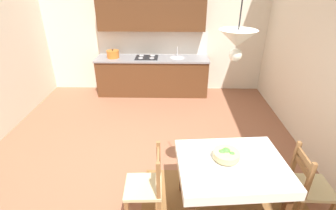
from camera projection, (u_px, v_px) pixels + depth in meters
ground_plane at (143, 172)px, 3.81m from camera, size 5.83×6.80×0.10m
wall_back at (154, 2)px, 5.65m from camera, size 5.83×0.12×4.14m
kitchen_cabinetry at (152, 59)px, 5.92m from camera, size 2.63×0.63×2.20m
dining_table at (231, 172)px, 2.85m from camera, size 1.27×1.03×0.75m
dining_chair_tv_side at (147, 186)px, 2.89m from camera, size 0.44×0.44×0.93m
dining_chair_window_side at (309, 186)px, 2.88m from camera, size 0.43×0.43×0.93m
fruit_bowl at (226, 154)px, 2.81m from camera, size 0.30×0.30×0.12m
pendant_lamp at (237, 40)px, 2.10m from camera, size 0.32×0.32×0.80m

